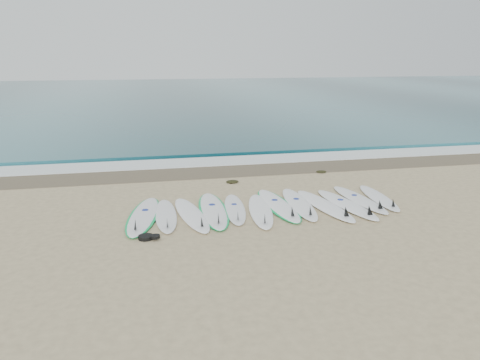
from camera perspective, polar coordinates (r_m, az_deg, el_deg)
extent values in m
plane|color=tan|center=(11.94, 3.52, -3.55)|extent=(120.00, 120.00, 0.00)
cube|color=#1A515C|center=(43.66, -7.98, 10.13)|extent=(120.00, 55.00, 0.03)
cube|color=brown|center=(15.77, -0.41, 1.19)|extent=(120.00, 1.80, 0.01)
cube|color=silver|center=(17.10, -1.35, 2.35)|extent=(120.00, 1.40, 0.04)
cube|color=#1A515C|center=(18.53, -2.20, 3.46)|extent=(120.00, 1.00, 0.10)
ellipsoid|color=white|center=(11.55, -11.69, -4.26)|extent=(1.07, 2.91, 0.09)
ellipsoid|color=#00B450|center=(11.55, -11.68, -4.29)|extent=(1.17, 2.95, 0.07)
cone|color=black|center=(10.53, -12.64, -5.29)|extent=(0.29, 0.34, 0.30)
cylinder|color=navy|center=(11.79, -11.48, -3.60)|extent=(0.19, 0.19, 0.01)
ellipsoid|color=silver|center=(11.50, -9.04, -4.24)|extent=(0.56, 2.51, 0.08)
cone|color=black|center=(10.59, -8.88, -5.13)|extent=(0.22, 0.27, 0.27)
ellipsoid|color=white|center=(11.46, -5.97, -4.17)|extent=(0.92, 2.74, 0.09)
cone|color=black|center=(10.51, -4.70, -5.05)|extent=(0.26, 0.32, 0.29)
ellipsoid|color=white|center=(11.72, -3.29, -3.65)|extent=(0.71, 2.90, 0.09)
ellipsoid|color=#00B450|center=(11.72, -3.29, -3.68)|extent=(0.81, 2.93, 0.07)
cone|color=black|center=(10.68, -2.65, -4.60)|extent=(0.26, 0.32, 0.31)
cylinder|color=navy|center=(11.97, -3.44, -3.01)|extent=(0.17, 0.17, 0.01)
ellipsoid|color=white|center=(11.82, -0.64, -3.50)|extent=(0.79, 2.48, 0.08)
cone|color=black|center=(10.93, -0.26, -4.30)|extent=(0.24, 0.28, 0.26)
cylinder|color=navy|center=(12.03, -0.73, -2.96)|extent=(0.16, 0.16, 0.01)
ellipsoid|color=white|center=(11.68, 2.51, -3.72)|extent=(0.95, 2.74, 0.09)
cone|color=black|center=(10.71, 3.05, -4.63)|extent=(0.27, 0.32, 0.29)
ellipsoid|color=white|center=(12.13, 4.64, -3.02)|extent=(0.72, 2.84, 0.09)
ellipsoid|color=#00B450|center=(12.13, 4.64, -3.05)|extent=(0.82, 2.87, 0.06)
cone|color=black|center=(11.16, 6.39, -3.82)|extent=(0.25, 0.31, 0.30)
cylinder|color=navy|center=(12.36, 4.24, -2.44)|extent=(0.17, 0.17, 0.01)
ellipsoid|color=white|center=(12.28, 7.19, -2.87)|extent=(0.75, 2.80, 0.09)
cone|color=black|center=(11.31, 8.57, -3.66)|extent=(0.25, 0.31, 0.30)
cylinder|color=navy|center=(12.51, 6.87, -2.29)|extent=(0.17, 0.17, 0.01)
ellipsoid|color=white|center=(12.25, 10.21, -3.04)|extent=(0.96, 2.85, 0.09)
cone|color=black|center=(11.37, 12.80, -3.76)|extent=(0.28, 0.33, 0.30)
ellipsoid|color=white|center=(12.44, 12.78, -2.89)|extent=(0.97, 2.78, 0.09)
cone|color=black|center=(11.62, 15.50, -3.55)|extent=(0.27, 0.32, 0.29)
cylinder|color=navy|center=(12.64, 12.15, -2.35)|extent=(0.18, 0.18, 0.01)
ellipsoid|color=white|center=(12.94, 14.31, -2.29)|extent=(0.79, 2.65, 0.08)
cone|color=black|center=(12.14, 16.69, -2.88)|extent=(0.25, 0.30, 0.28)
cylinder|color=navy|center=(13.13, 13.75, -1.80)|extent=(0.16, 0.16, 0.01)
ellipsoid|color=white|center=(13.24, 16.52, -2.07)|extent=(0.71, 2.46, 0.08)
cone|color=black|center=(12.44, 18.17, -2.64)|extent=(0.23, 0.28, 0.26)
ellipsoid|color=black|center=(14.28, -0.95, -0.19)|extent=(0.39, 0.30, 0.08)
ellipsoid|color=black|center=(15.71, 9.88, 1.01)|extent=(0.34, 0.27, 0.07)
cylinder|color=black|center=(10.25, -11.42, -6.86)|extent=(0.32, 0.32, 0.08)
cylinder|color=black|center=(10.14, -10.29, -6.79)|extent=(0.20, 0.20, 0.06)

